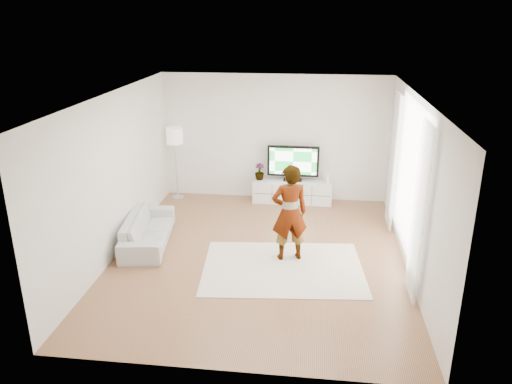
# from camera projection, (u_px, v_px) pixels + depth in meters

# --- Properties ---
(floor) EXTENTS (6.00, 6.00, 0.00)m
(floor) POSITION_uv_depth(u_px,v_px,m) (259.00, 256.00, 8.75)
(floor) COLOR #A27149
(floor) RESTS_ON ground
(ceiling) EXTENTS (6.00, 6.00, 0.00)m
(ceiling) POSITION_uv_depth(u_px,v_px,m) (260.00, 96.00, 7.80)
(ceiling) COLOR white
(ceiling) RESTS_ON wall_back
(wall_left) EXTENTS (0.02, 6.00, 2.80)m
(wall_left) POSITION_uv_depth(u_px,v_px,m) (115.00, 175.00, 8.56)
(wall_left) COLOR white
(wall_left) RESTS_ON floor
(wall_right) EXTENTS (0.02, 6.00, 2.80)m
(wall_right) POSITION_uv_depth(u_px,v_px,m) (414.00, 187.00, 7.99)
(wall_right) COLOR white
(wall_right) RESTS_ON floor
(wall_back) EXTENTS (5.00, 0.02, 2.80)m
(wall_back) POSITION_uv_depth(u_px,v_px,m) (275.00, 138.00, 11.08)
(wall_back) COLOR white
(wall_back) RESTS_ON floor
(wall_front) EXTENTS (5.00, 0.02, 2.80)m
(wall_front) POSITION_uv_depth(u_px,v_px,m) (228.00, 267.00, 5.48)
(wall_front) COLOR white
(wall_front) RESTS_ON floor
(window) EXTENTS (0.01, 2.60, 2.50)m
(window) POSITION_uv_depth(u_px,v_px,m) (410.00, 178.00, 8.26)
(window) COLOR white
(window) RESTS_ON wall_right
(curtain_near) EXTENTS (0.04, 0.70, 2.60)m
(curtain_near) POSITION_uv_depth(u_px,v_px,m) (419.00, 213.00, 7.09)
(curtain_near) COLOR white
(curtain_near) RESTS_ON floor
(curtain_far) EXTENTS (0.04, 0.70, 2.60)m
(curtain_far) POSITION_uv_depth(u_px,v_px,m) (394.00, 161.00, 9.52)
(curtain_far) COLOR white
(curtain_far) RESTS_ON floor
(media_console) EXTENTS (1.75, 0.50, 0.49)m
(media_console) POSITION_uv_depth(u_px,v_px,m) (292.00, 191.00, 11.20)
(media_console) COLOR white
(media_console) RESTS_ON floor
(television) EXTENTS (1.14, 0.22, 0.79)m
(television) POSITION_uv_depth(u_px,v_px,m) (293.00, 162.00, 11.00)
(television) COLOR black
(television) RESTS_ON media_console
(game_console) EXTENTS (0.07, 0.16, 0.21)m
(game_console) POSITION_uv_depth(u_px,v_px,m) (327.00, 178.00, 11.00)
(game_console) COLOR white
(game_console) RESTS_ON media_console
(potted_plant) EXTENTS (0.26, 0.26, 0.37)m
(potted_plant) POSITION_uv_depth(u_px,v_px,m) (259.00, 172.00, 11.14)
(potted_plant) COLOR #3F7238
(potted_plant) RESTS_ON media_console
(rug) EXTENTS (2.81, 2.14, 0.01)m
(rug) POSITION_uv_depth(u_px,v_px,m) (283.00, 268.00, 8.34)
(rug) COLOR #F2E3CE
(rug) RESTS_ON floor
(player) EXTENTS (0.70, 0.56, 1.69)m
(player) POSITION_uv_depth(u_px,v_px,m) (290.00, 213.00, 8.39)
(player) COLOR #334772
(player) RESTS_ON rug
(sofa) EXTENTS (0.99, 1.97, 0.55)m
(sofa) POSITION_uv_depth(u_px,v_px,m) (148.00, 230.00, 9.15)
(sofa) COLOR beige
(sofa) RESTS_ON floor
(floor_lamp) EXTENTS (0.36, 0.36, 1.64)m
(floor_lamp) POSITION_uv_depth(u_px,v_px,m) (175.00, 139.00, 11.05)
(floor_lamp) COLOR silver
(floor_lamp) RESTS_ON floor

